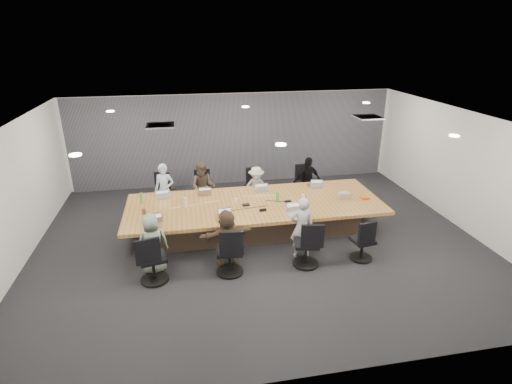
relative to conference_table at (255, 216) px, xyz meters
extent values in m
cube|color=black|center=(0.00, -0.50, -0.40)|extent=(10.00, 8.00, 0.00)
cube|color=white|center=(0.00, -0.50, 2.40)|extent=(10.00, 8.00, 0.00)
cube|color=silver|center=(0.00, 3.50, 1.00)|extent=(10.00, 0.00, 2.80)
cube|color=silver|center=(0.00, -4.50, 1.00)|extent=(10.00, 0.00, 2.80)
cube|color=silver|center=(-5.00, -0.50, 1.00)|extent=(0.00, 8.00, 2.80)
cube|color=silver|center=(5.00, -0.50, 1.00)|extent=(0.00, 8.00, 2.80)
cube|color=#5A5865|center=(0.00, 3.42, 1.00)|extent=(9.80, 0.04, 2.80)
cube|color=brown|center=(0.00, 0.00, -0.07)|extent=(4.80, 1.40, 0.66)
cube|color=#B07B3B|center=(0.00, 0.00, 0.30)|extent=(6.00, 2.20, 0.08)
imported|color=silver|center=(-2.14, 1.35, 0.29)|extent=(0.57, 0.44, 1.38)
cube|color=#B2B2B7|center=(-2.14, 0.80, 0.35)|extent=(0.35, 0.27, 0.02)
imported|color=#4D3F35|center=(-1.14, 1.35, 0.29)|extent=(0.77, 0.67, 1.37)
cube|color=#8C6647|center=(-1.14, 0.80, 0.35)|extent=(0.32, 0.23, 0.02)
imported|color=#AAABAA|center=(0.28, 1.35, 0.18)|extent=(0.78, 0.47, 1.17)
cube|color=#B2B2B7|center=(0.28, 0.80, 0.35)|extent=(0.33, 0.23, 0.02)
imported|color=black|center=(1.71, 1.35, 0.28)|extent=(0.85, 0.49, 1.36)
cube|color=#B2B2B7|center=(1.71, 0.80, 0.35)|extent=(0.35, 0.27, 0.02)
imported|color=gray|center=(-2.31, -1.35, 0.23)|extent=(0.69, 0.53, 1.26)
cube|color=#8C6647|center=(-2.31, -0.80, 0.35)|extent=(0.36, 0.26, 0.02)
imported|color=brown|center=(-0.84, -1.35, 0.20)|extent=(1.17, 0.54, 1.21)
cube|color=#8C6647|center=(-0.84, -0.80, 0.35)|extent=(0.37, 0.29, 0.02)
imported|color=#AAAAAE|center=(0.74, -1.35, 0.28)|extent=(0.53, 0.38, 1.37)
cube|color=#B2B2B7|center=(0.74, -0.80, 0.35)|extent=(0.38, 0.28, 0.02)
cylinder|color=green|center=(-2.64, 0.49, 0.47)|extent=(0.08, 0.08, 0.25)
cylinder|color=green|center=(0.53, -0.05, 0.46)|extent=(0.09, 0.09, 0.25)
cylinder|color=silver|center=(-1.63, 0.03, 0.46)|extent=(0.08, 0.08, 0.24)
cylinder|color=white|center=(-0.45, 0.12, 0.39)|extent=(0.09, 0.09, 0.09)
cylinder|color=white|center=(1.19, 0.04, 0.39)|extent=(0.08, 0.08, 0.10)
cylinder|color=brown|center=(-2.54, -0.14, 0.40)|extent=(0.12, 0.12, 0.11)
cube|color=black|center=(-0.24, -0.12, 0.36)|extent=(0.18, 0.13, 0.03)
cube|color=black|center=(0.77, -0.10, 0.35)|extent=(0.16, 0.13, 0.03)
cube|color=black|center=(0.08, -0.51, 0.37)|extent=(0.16, 0.05, 0.06)
cube|color=gray|center=(2.15, -0.15, 0.41)|extent=(0.29, 0.19, 0.15)
cube|color=#DA4D0D|center=(2.65, -0.27, 0.36)|extent=(0.20, 0.14, 0.04)
camera|label=1|loc=(-1.59, -8.51, 4.11)|focal=28.00mm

